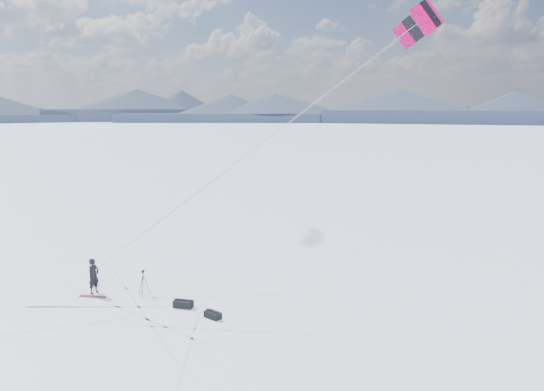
% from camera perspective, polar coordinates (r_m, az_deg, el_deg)
% --- Properties ---
extents(ground, '(1800.00, 1800.00, 0.00)m').
position_cam_1_polar(ground, '(26.10, -13.09, -11.72)').
color(ground, white).
extents(horizon_hills, '(704.00, 705.94, 10.03)m').
position_cam_1_polar(horizon_hills, '(24.87, -13.46, -2.31)').
color(horizon_hills, '#1E233A').
rests_on(horizon_hills, ground).
extents(snow_tracks, '(17.62, 14.39, 0.01)m').
position_cam_1_polar(snow_tracks, '(25.70, -14.90, -12.13)').
color(snow_tracks, silver).
rests_on(snow_tracks, ground).
extents(snowkiter, '(0.60, 0.76, 1.81)m').
position_cam_1_polar(snowkiter, '(28.79, -18.53, -9.93)').
color(snowkiter, black).
rests_on(snowkiter, ground).
extents(snowboard, '(1.40, 0.31, 0.04)m').
position_cam_1_polar(snowboard, '(28.26, -18.71, -10.27)').
color(snowboard, maroon).
rests_on(snowboard, ground).
extents(tripod, '(0.64, 0.58, 1.32)m').
position_cam_1_polar(tripod, '(27.50, -13.68, -8.75)').
color(tripod, black).
rests_on(tripod, ground).
extents(gear_bag_a, '(0.94, 0.50, 0.41)m').
position_cam_1_polar(gear_bag_a, '(25.80, -9.52, -11.42)').
color(gear_bag_a, black).
rests_on(gear_bag_a, ground).
extents(gear_bag_b, '(0.89, 0.74, 0.37)m').
position_cam_1_polar(gear_bag_b, '(24.43, -6.39, -12.62)').
color(gear_bag_b, black).
rests_on(gear_bag_b, ground).
extents(power_kite, '(16.79, 5.58, 12.80)m').
position_cam_1_polar(power_kite, '(25.33, 15.59, 17.44)').
color(power_kite, '#C8034F').
rests_on(power_kite, ground).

